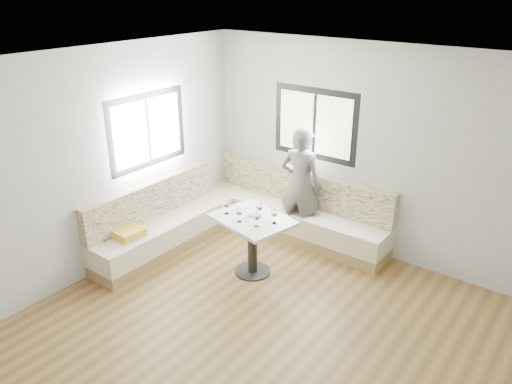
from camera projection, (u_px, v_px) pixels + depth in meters
room at (256, 218)px, 4.69m from camera, size 5.01×5.01×2.81m
banquette at (237, 219)px, 7.09m from camera, size 2.90×2.80×0.95m
table at (252, 232)px, 6.20m from camera, size 1.07×0.91×0.77m
person at (301, 186)px, 6.90m from camera, size 0.66×0.48×1.69m
olive_ramekin at (251, 215)px, 6.16m from camera, size 0.09×0.09×0.04m
wine_glass_a at (226, 204)px, 6.19m from camera, size 0.08×0.08×0.19m
wine_glass_b at (239, 212)px, 5.98m from camera, size 0.08×0.08×0.19m
wine_glass_c at (257, 217)px, 5.86m from camera, size 0.08×0.08×0.19m
wine_glass_d at (259, 207)px, 6.11m from camera, size 0.08×0.08×0.19m
wine_glass_e at (274, 214)px, 5.94m from camera, size 0.08×0.08×0.19m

